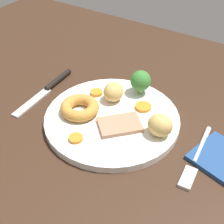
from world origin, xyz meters
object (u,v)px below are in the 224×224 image
Objects in this scene: meat_slice_main at (120,125)px; broccoli_floret at (141,81)px; roast_potato_left at (113,92)px; fork at (197,157)px; carrot_coin_front at (143,107)px; carrot_coin_side at (96,93)px; knife at (49,88)px; yorkshire_pudding at (80,108)px; roast_potato_right at (160,125)px; carrot_coin_back at (76,138)px; dinner_plate at (112,119)px.

meat_slice_main is 11.78cm from broccoli_floret.
roast_potato_left is 20.62cm from fork.
carrot_coin_front is at bearing 126.14° from broccoli_floret.
roast_potato_left is at bearing -108.85° from fork.
carrot_coin_front is (-1.02, -7.08, -0.09)cm from meat_slice_main.
carrot_coin_side reaches higher than knife.
yorkshire_pudding is 1.48× the size of broccoli_floret.
broccoli_floret is at bearing -53.86° from carrot_coin_front.
roast_potato_right reaches higher than meat_slice_main.
meat_slice_main is 7.43cm from roast_potato_right.
meat_slice_main is at bearing -89.79° from fork.
meat_slice_main is 1.76× the size of roast_potato_left.
meat_slice_main reaches higher than knife.
yorkshire_pudding reaches higher than fork.
yorkshire_pudding is 15.84cm from roast_potato_right.
roast_potato_left is (5.37, -6.19, 1.57)cm from meat_slice_main.
carrot_coin_front and carrot_coin_back have the same top height.
carrot_coin_side is at bearing -83.28° from yorkshire_pudding.
roast_potato_right is at bearing -177.46° from dinner_plate.
carrot_coin_back is at bearing -71.25° from fork.
roast_potato_right reaches higher than fork.
carrot_coin_side is 0.16× the size of fork.
carrot_coin_back is 13.91cm from carrot_coin_side.
meat_slice_main is at bearing -123.14° from carrot_coin_back.
carrot_coin_front is (5.90, -4.95, -1.75)cm from roast_potato_right.
roast_potato_left reaches higher than yorkshire_pudding.
meat_slice_main reaches higher than carrot_coin_side.
yorkshire_pudding is at bearing -58.03° from carrot_coin_back.
dinner_plate is 3.36× the size of meat_slice_main.
roast_potato_right is at bearing 84.11° from knife.
carrot_coin_side is at bearing 3.27° from roast_potato_left.
roast_potato_left is (-3.27, -6.88, 0.86)cm from yorkshire_pudding.
carrot_coin_side is at bearing -106.06° from fork.
roast_potato_right is 1.42× the size of carrot_coin_front.
roast_potato_right is 0.88× the size of broccoli_floret.
roast_potato_left is 1.74× the size of carrot_coin_back.
broccoli_floret is at bearing 110.42° from knife.
carrot_coin_back is at bearing 110.11° from carrot_coin_side.
carrot_coin_back is 1.00× the size of carrot_coin_side.
dinner_plate is 10.32× the size of carrot_coin_back.
yorkshire_pudding is at bearing 4.62° from meat_slice_main.
dinner_plate is 3.46cm from meat_slice_main.
roast_potato_left is 1.38× the size of carrot_coin_front.
roast_potato_right is 27.38cm from knife.
knife is at bearing -18.87° from yorkshire_pudding.
carrot_coin_side is (6.61, -4.26, 1.04)cm from dinner_plate.
roast_potato_right reaches higher than knife.
roast_potato_left is at bearing -49.04° from meat_slice_main.
broccoli_floret is at bearing -122.55° from roast_potato_left.
roast_potato_right is at bearing -100.97° from fork.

